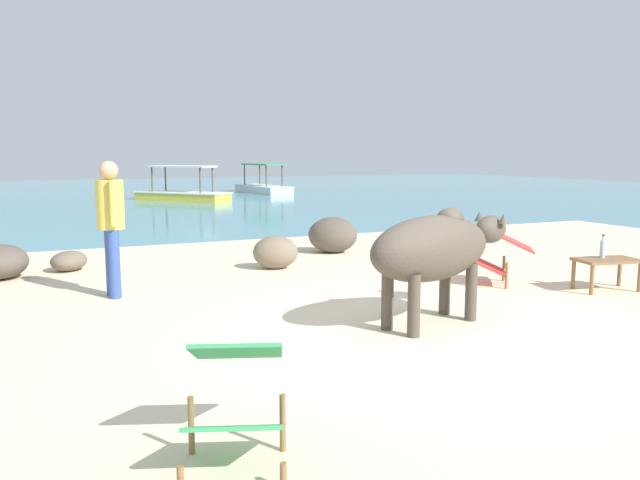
{
  "coord_description": "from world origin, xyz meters",
  "views": [
    {
      "loc": [
        -3.53,
        -4.87,
        1.74
      ],
      "look_at": [
        -0.01,
        3.0,
        0.55
      ],
      "focal_mm": 35.1,
      "sensor_mm": 36.0,
      "label": 1
    }
  ],
  "objects_px": {
    "deck_chair_near": "(236,392)",
    "person_standing": "(111,218)",
    "bottle": "(603,248)",
    "cow": "(435,249)",
    "low_bench_table": "(607,264)",
    "boat_white": "(263,187)",
    "boat_yellow": "(183,193)",
    "deck_chair_far": "(502,256)"
  },
  "relations": [
    {
      "from": "deck_chair_near",
      "to": "boat_yellow",
      "type": "distance_m",
      "value": 20.37
    },
    {
      "from": "deck_chair_far",
      "to": "boat_yellow",
      "type": "xyz_separation_m",
      "value": [
        -0.64,
        16.87,
        -0.13
      ]
    },
    {
      "from": "deck_chair_near",
      "to": "boat_white",
      "type": "height_order",
      "value": "boat_white"
    },
    {
      "from": "cow",
      "to": "person_standing",
      "type": "relative_size",
      "value": 1.28
    },
    {
      "from": "cow",
      "to": "deck_chair_far",
      "type": "bearing_deg",
      "value": 16.18
    },
    {
      "from": "cow",
      "to": "boat_white",
      "type": "xyz_separation_m",
      "value": [
        5.5,
        21.32,
        -0.52
      ]
    },
    {
      "from": "low_bench_table",
      "to": "cow",
      "type": "bearing_deg",
      "value": -160.98
    },
    {
      "from": "deck_chair_near",
      "to": "boat_white",
      "type": "distance_m",
      "value": 24.59
    },
    {
      "from": "bottle",
      "to": "deck_chair_near",
      "type": "relative_size",
      "value": 0.33
    },
    {
      "from": "low_bench_table",
      "to": "person_standing",
      "type": "bearing_deg",
      "value": 169.89
    },
    {
      "from": "deck_chair_near",
      "to": "person_standing",
      "type": "relative_size",
      "value": 0.56
    },
    {
      "from": "bottle",
      "to": "deck_chair_far",
      "type": "height_order",
      "value": "bottle"
    },
    {
      "from": "cow",
      "to": "bottle",
      "type": "distance_m",
      "value": 2.92
    },
    {
      "from": "bottle",
      "to": "cow",
      "type": "bearing_deg",
      "value": -170.11
    },
    {
      "from": "bottle",
      "to": "deck_chair_far",
      "type": "distance_m",
      "value": 1.22
    },
    {
      "from": "person_standing",
      "to": "deck_chair_near",
      "type": "bearing_deg",
      "value": 89.09
    },
    {
      "from": "boat_yellow",
      "to": "boat_white",
      "type": "relative_size",
      "value": 0.93
    },
    {
      "from": "deck_chair_far",
      "to": "low_bench_table",
      "type": "bearing_deg",
      "value": 176.44
    },
    {
      "from": "low_bench_table",
      "to": "boat_yellow",
      "type": "relative_size",
      "value": 0.23
    },
    {
      "from": "deck_chair_far",
      "to": "person_standing",
      "type": "height_order",
      "value": "person_standing"
    },
    {
      "from": "deck_chair_near",
      "to": "person_standing",
      "type": "bearing_deg",
      "value": -157.06
    },
    {
      "from": "low_bench_table",
      "to": "deck_chair_near",
      "type": "relative_size",
      "value": 0.92
    },
    {
      "from": "deck_chair_far",
      "to": "boat_yellow",
      "type": "height_order",
      "value": "boat_yellow"
    },
    {
      "from": "low_bench_table",
      "to": "boat_white",
      "type": "bearing_deg",
      "value": 93.45
    },
    {
      "from": "bottle",
      "to": "deck_chair_near",
      "type": "distance_m",
      "value": 5.98
    },
    {
      "from": "low_bench_table",
      "to": "bottle",
      "type": "bearing_deg",
      "value": 102.58
    },
    {
      "from": "deck_chair_near",
      "to": "boat_white",
      "type": "xyz_separation_m",
      "value": [
        8.11,
        23.22,
        -0.13
      ]
    },
    {
      "from": "boat_white",
      "to": "low_bench_table",
      "type": "bearing_deg",
      "value": 164.96
    },
    {
      "from": "low_bench_table",
      "to": "boat_white",
      "type": "relative_size",
      "value": 0.22
    },
    {
      "from": "cow",
      "to": "low_bench_table",
      "type": "relative_size",
      "value": 2.51
    },
    {
      "from": "cow",
      "to": "low_bench_table",
      "type": "distance_m",
      "value": 2.93
    },
    {
      "from": "low_bench_table",
      "to": "boat_white",
      "type": "distance_m",
      "value": 21.07
    },
    {
      "from": "cow",
      "to": "person_standing",
      "type": "xyz_separation_m",
      "value": [
        -2.81,
        2.57,
        0.18
      ]
    },
    {
      "from": "low_bench_table",
      "to": "boat_yellow",
      "type": "bearing_deg",
      "value": 105.84
    },
    {
      "from": "low_bench_table",
      "to": "boat_yellow",
      "type": "height_order",
      "value": "boat_yellow"
    },
    {
      "from": "cow",
      "to": "boat_white",
      "type": "bearing_deg",
      "value": 58.56
    },
    {
      "from": "boat_yellow",
      "to": "boat_white",
      "type": "height_order",
      "value": "same"
    },
    {
      "from": "deck_chair_near",
      "to": "cow",
      "type": "bearing_deg",
      "value": 146.29
    },
    {
      "from": "deck_chair_near",
      "to": "deck_chair_far",
      "type": "xyz_separation_m",
      "value": [
        4.51,
        3.13,
        0.0
      ]
    },
    {
      "from": "person_standing",
      "to": "boat_yellow",
      "type": "bearing_deg",
      "value": -108.1
    },
    {
      "from": "deck_chair_near",
      "to": "boat_yellow",
      "type": "bearing_deg",
      "value": -170.54
    },
    {
      "from": "person_standing",
      "to": "bottle",
      "type": "bearing_deg",
      "value": 156.5
    }
  ]
}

